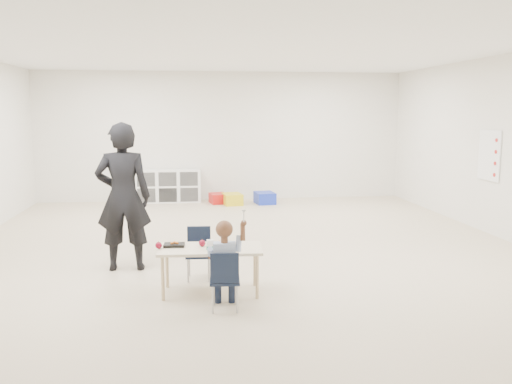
{
  "coord_description": "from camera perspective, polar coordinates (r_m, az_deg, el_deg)",
  "views": [
    {
      "loc": [
        -0.79,
        -7.44,
        1.93
      ],
      "look_at": [
        0.14,
        -0.19,
        0.85
      ],
      "focal_mm": 38.0,
      "sensor_mm": 36.0,
      "label": 1
    }
  ],
  "objects": [
    {
      "name": "bread_roll",
      "position": [
        5.71,
        -2.18,
        -5.75
      ],
      "size": [
        0.09,
        0.09,
        0.07
      ],
      "primitive_type": "ellipsoid",
      "color": "#B47B49",
      "rests_on": "table"
    },
    {
      "name": "adult",
      "position": [
        6.79,
        -13.8,
        -0.51
      ],
      "size": [
        0.67,
        0.44,
        1.82
      ],
      "primitive_type": "imported",
      "rotation": [
        0.0,
        0.0,
        3.16
      ],
      "color": "black",
      "rests_on": "ground"
    },
    {
      "name": "apple_near",
      "position": [
        5.86,
        -5.69,
        -5.38
      ],
      "size": [
        0.07,
        0.07,
        0.07
      ],
      "primitive_type": "sphere",
      "color": "maroon",
      "rests_on": "table"
    },
    {
      "name": "bin_blue",
      "position": [
        11.51,
        0.93,
        -0.63
      ],
      "size": [
        0.44,
        0.53,
        0.24
      ],
      "primitive_type": "cube",
      "rotation": [
        0.0,
        0.0,
        0.12
      ],
      "color": "#182EB5",
      "rests_on": "ground"
    },
    {
      "name": "lunch_tray_far",
      "position": [
        5.91,
        -8.61,
        -5.54
      ],
      "size": [
        0.23,
        0.17,
        0.03
      ],
      "primitive_type": "cube",
      "rotation": [
        0.0,
        0.0,
        -0.07
      ],
      "color": "black",
      "rests_on": "table"
    },
    {
      "name": "lunch_tray_near",
      "position": [
        5.89,
        -3.61,
        -5.51
      ],
      "size": [
        0.23,
        0.17,
        0.03
      ],
      "primitive_type": "cube",
      "rotation": [
        0.0,
        0.0,
        -0.07
      ],
      "color": "black",
      "rests_on": "table"
    },
    {
      "name": "bin_red",
      "position": [
        11.58,
        -3.99,
        -0.67
      ],
      "size": [
        0.41,
        0.48,
        0.21
      ],
      "primitive_type": "cube",
      "rotation": [
        0.0,
        0.0,
        0.18
      ],
      "color": "red",
      "rests_on": "ground"
    },
    {
      "name": "apple_far",
      "position": [
        5.83,
        -10.21,
        -5.55
      ],
      "size": [
        0.07,
        0.07,
        0.07
      ],
      "primitive_type": "sphere",
      "color": "maroon",
      "rests_on": "table"
    },
    {
      "name": "bin_yellow",
      "position": [
        11.4,
        -2.5,
        -0.75
      ],
      "size": [
        0.43,
        0.52,
        0.23
      ],
      "primitive_type": "cube",
      "rotation": [
        0.0,
        0.0,
        0.14
      ],
      "color": "gold",
      "rests_on": "ground"
    },
    {
      "name": "milk_carton",
      "position": [
        5.72,
        -4.86,
        -5.58
      ],
      "size": [
        0.07,
        0.07,
        0.1
      ],
      "primitive_type": "cube",
      "rotation": [
        0.0,
        0.0,
        -0.07
      ],
      "color": "white",
      "rests_on": "table"
    },
    {
      "name": "chair_far",
      "position": [
        6.35,
        -6.06,
        -6.5
      ],
      "size": [
        0.31,
        0.29,
        0.6
      ],
      "primitive_type": null,
      "rotation": [
        0.0,
        0.0,
        -0.07
      ],
      "color": "black",
      "rests_on": "ground"
    },
    {
      "name": "cubby_shelf",
      "position": [
        11.83,
        -9.25,
        0.63
      ],
      "size": [
        1.4,
        0.4,
        0.7
      ],
      "primitive_type": "cube",
      "color": "white",
      "rests_on": "ground"
    },
    {
      "name": "child",
      "position": [
        5.35,
        -3.33,
        -7.41
      ],
      "size": [
        0.43,
        0.43,
        0.95
      ],
      "primitive_type": null,
      "rotation": [
        0.0,
        0.0,
        -0.07
      ],
      "color": "#A0B2D9",
      "rests_on": "chair_near"
    },
    {
      "name": "table",
      "position": [
        5.89,
        -4.79,
        -8.16
      ],
      "size": [
        1.13,
        0.62,
        0.5
      ],
      "rotation": [
        0.0,
        0.0,
        -0.07
      ],
      "color": "#F6E4C5",
      "rests_on": "ground"
    },
    {
      "name": "chair_near",
      "position": [
        5.4,
        -3.31,
        -9.18
      ],
      "size": [
        0.31,
        0.29,
        0.6
      ],
      "primitive_type": null,
      "rotation": [
        0.0,
        0.0,
        -0.07
      ],
      "color": "black",
      "rests_on": "ground"
    },
    {
      "name": "room",
      "position": [
        7.5,
        -1.27,
        4.35
      ],
      "size": [
        9.0,
        9.02,
        2.8
      ],
      "color": "beige",
      "rests_on": "ground"
    },
    {
      "name": "rules_poster",
      "position": [
        9.37,
        23.34,
        3.56
      ],
      "size": [
        0.02,
        0.6,
        0.8
      ],
      "primitive_type": "cube",
      "color": "white",
      "rests_on": "room"
    }
  ]
}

